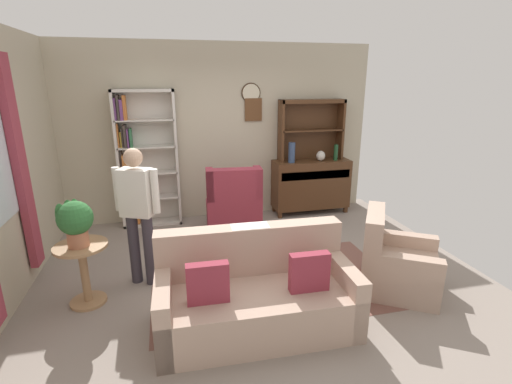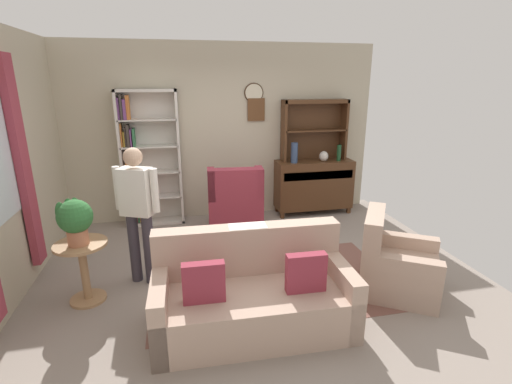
# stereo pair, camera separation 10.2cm
# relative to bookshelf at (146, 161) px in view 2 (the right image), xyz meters

# --- Properties ---
(ground_plane) EXTENTS (5.40, 4.60, 0.02)m
(ground_plane) POSITION_rel_bookshelf_xyz_m (1.28, -1.94, -1.03)
(ground_plane) COLOR gray
(wall_back) EXTENTS (5.00, 0.09, 2.80)m
(wall_back) POSITION_rel_bookshelf_xyz_m (1.28, 0.19, 0.39)
(wall_back) COLOR #BCB299
(wall_back) RESTS_ON ground_plane
(area_rug) EXTENTS (2.74, 1.65, 0.01)m
(area_rug) POSITION_rel_bookshelf_xyz_m (1.48, -2.24, -1.01)
(area_rug) COLOR brown
(area_rug) RESTS_ON ground_plane
(bookshelf) EXTENTS (0.90, 0.30, 2.10)m
(bookshelf) POSITION_rel_bookshelf_xyz_m (0.00, 0.00, 0.00)
(bookshelf) COLOR silver
(bookshelf) RESTS_ON ground_plane
(sideboard) EXTENTS (1.30, 0.45, 0.92)m
(sideboard) POSITION_rel_bookshelf_xyz_m (2.75, -0.08, -0.51)
(sideboard) COLOR #4C2D19
(sideboard) RESTS_ON ground_plane
(sideboard_hutch) EXTENTS (1.10, 0.26, 1.00)m
(sideboard_hutch) POSITION_rel_bookshelf_xyz_m (2.75, 0.02, 0.54)
(sideboard_hutch) COLOR #4C2D19
(sideboard_hutch) RESTS_ON sideboard
(vase_tall) EXTENTS (0.11, 0.11, 0.33)m
(vase_tall) POSITION_rel_bookshelf_xyz_m (2.36, -0.16, 0.07)
(vase_tall) COLOR #33476B
(vase_tall) RESTS_ON sideboard
(vase_round) EXTENTS (0.15, 0.15, 0.17)m
(vase_round) POSITION_rel_bookshelf_xyz_m (2.88, -0.15, -0.01)
(vase_round) COLOR beige
(vase_round) RESTS_ON sideboard
(bottle_wine) EXTENTS (0.07, 0.07, 0.27)m
(bottle_wine) POSITION_rel_bookshelf_xyz_m (3.14, -0.17, 0.04)
(bottle_wine) COLOR #194223
(bottle_wine) RESTS_ON sideboard
(couch_floral) EXTENTS (1.82, 0.90, 0.90)m
(couch_floral) POSITION_rel_bookshelf_xyz_m (1.09, -2.93, -0.71)
(couch_floral) COLOR tan
(couch_floral) RESTS_ON ground_plane
(armchair_floral) EXTENTS (1.06, 1.05, 0.88)m
(armchair_floral) POSITION_rel_bookshelf_xyz_m (2.73, -2.67, -0.73)
(armchair_floral) COLOR tan
(armchair_floral) RESTS_ON ground_plane
(wingback_chair) EXTENTS (0.84, 0.86, 1.05)m
(wingback_chair) POSITION_rel_bookshelf_xyz_m (1.28, -0.72, -0.63)
(wingback_chair) COLOR maroon
(wingback_chair) RESTS_ON ground_plane
(plant_stand) EXTENTS (0.52, 0.52, 0.66)m
(plant_stand) POSITION_rel_bookshelf_xyz_m (-0.53, -2.16, -0.61)
(plant_stand) COLOR #A87F56
(plant_stand) RESTS_ON ground_plane
(potted_plant_large) EXTENTS (0.34, 0.34, 0.47)m
(potted_plant_large) POSITION_rel_bookshelf_xyz_m (-0.54, -2.18, -0.09)
(potted_plant_large) COLOR #AD6B4C
(potted_plant_large) RESTS_ON plant_stand
(person_reading) EXTENTS (0.51, 0.32, 1.56)m
(person_reading) POSITION_rel_bookshelf_xyz_m (0.03, -1.87, -0.11)
(person_reading) COLOR #38333D
(person_reading) RESTS_ON ground_plane
(coffee_table) EXTENTS (0.80, 0.50, 0.42)m
(coffee_table) POSITION_rel_bookshelf_xyz_m (1.07, -2.13, -0.66)
(coffee_table) COLOR #4C2D19
(coffee_table) RESTS_ON ground_plane
(book_stack) EXTENTS (0.21, 0.14, 0.05)m
(book_stack) POSITION_rel_bookshelf_xyz_m (0.93, -2.05, -0.57)
(book_stack) COLOR gold
(book_stack) RESTS_ON coffee_table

